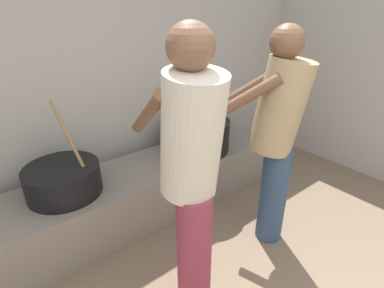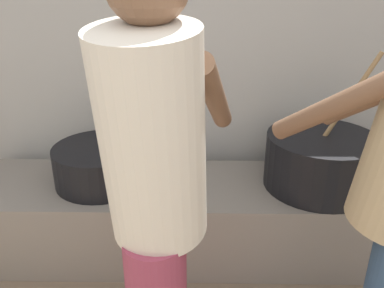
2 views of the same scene
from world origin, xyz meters
name	(u,v)px [view 1 (image 1 of 2)]	position (x,y,z in m)	size (l,w,h in m)	color
block_enclosure_rear	(86,100)	(0.00, 2.69, 0.95)	(5.27, 0.20, 1.90)	#ADA8A0
hearth_ledge	(143,191)	(0.20, 2.17, 0.22)	(2.69, 0.60, 0.45)	slate
cooking_pot_main	(197,135)	(0.80, 2.16, 0.60)	(0.59, 0.59, 0.75)	black
cooking_pot_secondary	(64,180)	(-0.41, 2.19, 0.56)	(0.52, 0.52, 0.67)	black
cook_in_tan_shirt	(277,130)	(0.81, 1.31, 0.91)	(0.65, 0.72, 1.59)	navy
cook_in_cream_shirt	(191,167)	(0.01, 1.23, 0.94)	(0.45, 0.72, 1.63)	#8C3347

